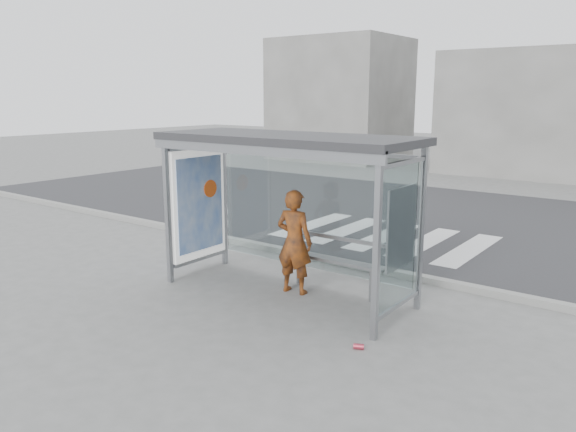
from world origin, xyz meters
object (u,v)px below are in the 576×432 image
Objects in this scene: bench at (334,260)px; soda_can at (359,346)px; person at (294,242)px; bus_shelter at (270,173)px.

soda_can is (1.41, -1.65, -0.52)m from bench.
bench is at bearing -149.56° from person.
bus_shelter reaches higher than bench.
person is 12.76× the size of soda_can.
soda_can is at bearing 140.59° from person.
bus_shelter is 3.26m from soda_can.
bus_shelter is at bearing -151.68° from bench.
bus_shelter reaches higher than soda_can.
person is 2.45m from soda_can.
soda_can is at bearing -25.77° from bus_shelter.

